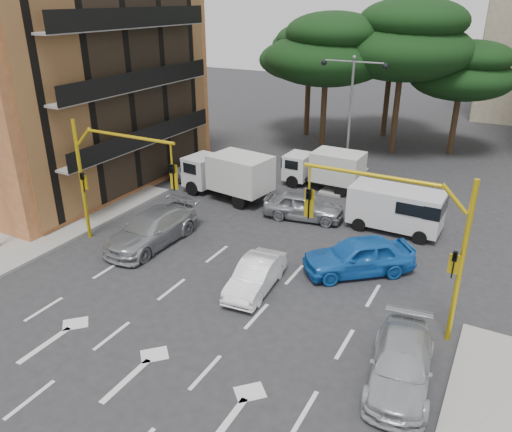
{
  "coord_description": "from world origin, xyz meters",
  "views": [
    {
      "loc": [
        9.45,
        -13.9,
        11.14
      ],
      "look_at": [
        -0.76,
        5.1,
        1.6
      ],
      "focal_mm": 35.0,
      "sensor_mm": 36.0,
      "label": 1
    }
  ],
  "objects_px": {
    "car_blue_compact": "(359,256)",
    "car_silver_wagon": "(152,229)",
    "signal_mast_right": "(409,230)",
    "car_silver_cross_b": "(304,206)",
    "car_silver_parked": "(401,364)",
    "box_truck_a": "(227,175)",
    "street_lamp_center": "(351,98)",
    "signal_mast_left": "(108,169)",
    "box_truck_b": "(324,169)",
    "car_silver_cross_a": "(204,173)",
    "van_white": "(396,209)",
    "car_white_hatch": "(256,276)"
  },
  "relations": [
    {
      "from": "car_white_hatch",
      "to": "car_silver_wagon",
      "type": "height_order",
      "value": "car_silver_wagon"
    },
    {
      "from": "signal_mast_left",
      "to": "car_silver_cross_a",
      "type": "xyz_separation_m",
      "value": [
        -1.2,
        9.51,
        -3.27
      ]
    },
    {
      "from": "car_silver_wagon",
      "to": "box_truck_b",
      "type": "xyz_separation_m",
      "value": [
        4.52,
        11.24,
        0.44
      ]
    },
    {
      "from": "street_lamp_center",
      "to": "car_silver_cross_b",
      "type": "height_order",
      "value": "street_lamp_center"
    },
    {
      "from": "car_silver_parked",
      "to": "box_truck_b",
      "type": "xyz_separation_m",
      "value": [
        -8.45,
        15.14,
        0.56
      ]
    },
    {
      "from": "car_white_hatch",
      "to": "car_silver_cross_b",
      "type": "height_order",
      "value": "car_silver_cross_b"
    },
    {
      "from": "street_lamp_center",
      "to": "car_silver_parked",
      "type": "height_order",
      "value": "street_lamp_center"
    },
    {
      "from": "car_silver_wagon",
      "to": "van_white",
      "type": "bearing_deg",
      "value": 36.68
    },
    {
      "from": "signal_mast_right",
      "to": "car_silver_cross_a",
      "type": "height_order",
      "value": "signal_mast_right"
    },
    {
      "from": "car_silver_cross_b",
      "to": "box_truck_b",
      "type": "relative_size",
      "value": 0.87
    },
    {
      "from": "car_silver_cross_a",
      "to": "car_blue_compact",
      "type": "bearing_deg",
      "value": -124.91
    },
    {
      "from": "car_white_hatch",
      "to": "box_truck_a",
      "type": "bearing_deg",
      "value": 122.14
    },
    {
      "from": "car_white_hatch",
      "to": "car_silver_wagon",
      "type": "bearing_deg",
      "value": 163.29
    },
    {
      "from": "car_blue_compact",
      "to": "car_silver_cross_b",
      "type": "xyz_separation_m",
      "value": [
        -4.39,
        4.21,
        -0.08
      ]
    },
    {
      "from": "car_blue_compact",
      "to": "box_truck_a",
      "type": "relative_size",
      "value": 0.86
    },
    {
      "from": "car_silver_cross_b",
      "to": "car_blue_compact",
      "type": "bearing_deg",
      "value": -143.36
    },
    {
      "from": "car_white_hatch",
      "to": "car_silver_wagon",
      "type": "xyz_separation_m",
      "value": [
        -6.42,
        1.29,
        0.15
      ]
    },
    {
      "from": "car_silver_wagon",
      "to": "box_truck_a",
      "type": "distance_m",
      "value": 7.06
    },
    {
      "from": "signal_mast_left",
      "to": "car_white_hatch",
      "type": "height_order",
      "value": "signal_mast_left"
    },
    {
      "from": "car_blue_compact",
      "to": "signal_mast_right",
      "type": "bearing_deg",
      "value": -0.28
    },
    {
      "from": "street_lamp_center",
      "to": "car_silver_wagon",
      "type": "xyz_separation_m",
      "value": [
        -5.36,
        -13.04,
        -4.64
      ]
    },
    {
      "from": "signal_mast_left",
      "to": "car_silver_cross_b",
      "type": "bearing_deg",
      "value": 46.98
    },
    {
      "from": "car_blue_compact",
      "to": "car_silver_wagon",
      "type": "xyz_separation_m",
      "value": [
        -9.7,
        -2.05,
        -0.03
      ]
    },
    {
      "from": "signal_mast_right",
      "to": "car_blue_compact",
      "type": "height_order",
      "value": "signal_mast_right"
    },
    {
      "from": "signal_mast_left",
      "to": "car_silver_cross_b",
      "type": "distance_m",
      "value": 10.38
    },
    {
      "from": "street_lamp_center",
      "to": "car_silver_wagon",
      "type": "height_order",
      "value": "street_lamp_center"
    },
    {
      "from": "car_silver_parked",
      "to": "box_truck_a",
      "type": "bearing_deg",
      "value": 131.97
    },
    {
      "from": "car_silver_wagon",
      "to": "car_silver_cross_b",
      "type": "height_order",
      "value": "car_silver_wagon"
    },
    {
      "from": "signal_mast_right",
      "to": "van_white",
      "type": "relative_size",
      "value": 1.3
    },
    {
      "from": "street_lamp_center",
      "to": "car_silver_cross_b",
      "type": "bearing_deg",
      "value": -90.48
    },
    {
      "from": "box_truck_a",
      "to": "car_blue_compact",
      "type": "bearing_deg",
      "value": -109.37
    },
    {
      "from": "signal_mast_right",
      "to": "box_truck_b",
      "type": "relative_size",
      "value": 1.2
    },
    {
      "from": "car_silver_cross_a",
      "to": "car_silver_parked",
      "type": "distance_m",
      "value": 19.95
    },
    {
      "from": "signal_mast_right",
      "to": "car_silver_cross_b",
      "type": "height_order",
      "value": "signal_mast_right"
    },
    {
      "from": "car_silver_cross_a",
      "to": "signal_mast_left",
      "type": "bearing_deg",
      "value": -180.0
    },
    {
      "from": "signal_mast_left",
      "to": "car_silver_parked",
      "type": "height_order",
      "value": "signal_mast_left"
    },
    {
      "from": "car_white_hatch",
      "to": "car_silver_parked",
      "type": "xyz_separation_m",
      "value": [
        6.54,
        -2.61,
        0.03
      ]
    },
    {
      "from": "street_lamp_center",
      "to": "box_truck_b",
      "type": "bearing_deg",
      "value": -115.13
    },
    {
      "from": "car_white_hatch",
      "to": "car_silver_parked",
      "type": "bearing_deg",
      "value": -27.13
    },
    {
      "from": "car_blue_compact",
      "to": "car_white_hatch",
      "type": "bearing_deg",
      "value": -84.1
    },
    {
      "from": "signal_mast_right",
      "to": "street_lamp_center",
      "type": "xyz_separation_m",
      "value": [
        -6.8,
        14.01,
        1.54
      ]
    },
    {
      "from": "car_silver_wagon",
      "to": "van_white",
      "type": "relative_size",
      "value": 1.18
    },
    {
      "from": "car_blue_compact",
      "to": "car_silver_wagon",
      "type": "relative_size",
      "value": 0.89
    },
    {
      "from": "signal_mast_left",
      "to": "box_truck_b",
      "type": "xyz_separation_m",
      "value": [
        5.96,
        12.21,
        -2.66
      ]
    },
    {
      "from": "car_blue_compact",
      "to": "car_silver_wagon",
      "type": "height_order",
      "value": "car_blue_compact"
    },
    {
      "from": "signal_mast_right",
      "to": "car_blue_compact",
      "type": "distance_m",
      "value": 4.96
    },
    {
      "from": "signal_mast_left",
      "to": "car_blue_compact",
      "type": "bearing_deg",
      "value": 15.15
    },
    {
      "from": "box_truck_a",
      "to": "van_white",
      "type": "bearing_deg",
      "value": -81.53
    },
    {
      "from": "car_silver_cross_b",
      "to": "car_silver_parked",
      "type": "height_order",
      "value": "car_silver_cross_b"
    },
    {
      "from": "car_silver_cross_a",
      "to": "car_silver_cross_b",
      "type": "xyz_separation_m",
      "value": [
        7.94,
        -2.28,
        0.12
      ]
    }
  ]
}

